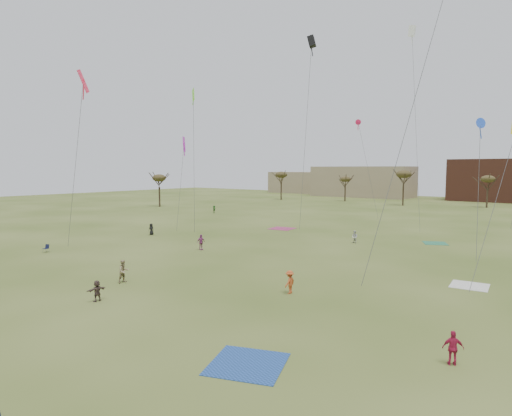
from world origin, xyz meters
The scene contains 19 objects.
ground centered at (0.00, 0.00, 0.00)m, with size 260.00×260.00×0.00m, color #3B4D18.
spectator_fore_a centered at (20.80, 0.49, 0.83)m, with size 0.97×0.41×1.66m, color #B91F49.
spectator_fore_b centered at (-4.29, -0.13, 0.93)m, with size 0.91×0.71×1.87m, color #9D8A64.
spectator_fore_c centered at (-1.46, -4.30, 0.75)m, with size 1.39×0.44×1.50m, color brown.
flyer_mid_a centered at (-23.10, 17.66, 0.81)m, with size 0.79×0.51×1.61m, color black.
flyer_mid_b centered at (8.16, 5.59, 0.87)m, with size 1.13×0.65×1.74m, color #BF4F23.
spectator_mid_d centered at (-9.50, 13.91, 0.89)m, with size 1.04×0.43×1.78m, color #A04286.
spectator_mid_e centered at (2.47, 28.97, 0.78)m, with size 0.76×0.59×1.56m, color silver.
flyer_far_a centered at (-37.00, 45.20, 0.78)m, with size 1.45×0.46×1.56m, color #236822.
blanket_blue centered at (13.05, -5.45, 0.00)m, with size 3.46×3.46×0.03m, color #234A99.
blanket_cream centered at (18.31, 16.14, 0.00)m, with size 2.74×2.74×0.03m, color white.
blanket_plum centered at (-12.12, 34.17, 0.00)m, with size 3.54×3.54×0.03m, color #A53362.
blanket_olive centered at (10.48, 35.00, 0.00)m, with size 2.74×2.74×0.03m, color #2D7C55.
camp_chair_left centered at (-22.16, 2.28, 0.26)m, with size 0.65×0.67×0.87m.
kites_aloft centered at (1.25, 26.50, 21.25)m, with size 62.41×59.91×27.78m.
tree_line centered at (-2.85, 79.12, 7.09)m, with size 117.44×49.32×8.91m.
building_tan centered at (-35.00, 115.00, 5.00)m, with size 32.00×14.00×10.00m, color #937F60.
building_brick centered at (5.00, 120.00, 6.00)m, with size 26.00×16.00×12.00m, color brown.
building_tan_west centered at (-65.00, 122.00, 4.00)m, with size 20.00×12.00×8.00m, color #937F60.
Camera 1 is at (25.56, -20.85, 9.30)m, focal length 30.34 mm.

